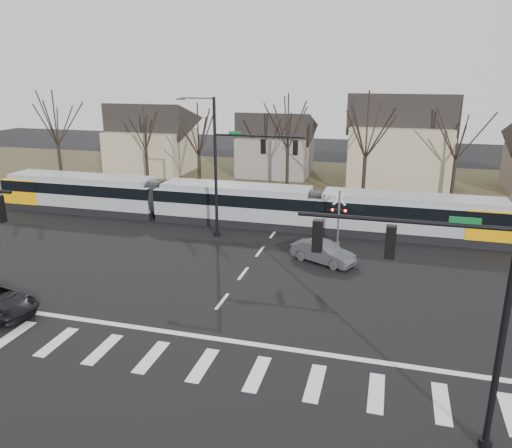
# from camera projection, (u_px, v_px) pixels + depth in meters

# --- Properties ---
(ground) EXTENTS (140.00, 140.00, 0.00)m
(ground) POSITION_uv_depth(u_px,v_px,m) (209.00, 318.00, 25.18)
(ground) COLOR black
(grass_verge) EXTENTS (140.00, 28.00, 0.01)m
(grass_verge) POSITION_uv_depth(u_px,v_px,m) (311.00, 184.00, 54.66)
(grass_verge) COLOR #38331E
(grass_verge) RESTS_ON ground
(crosswalk) EXTENTS (27.00, 2.60, 0.01)m
(crosswalk) POSITION_uv_depth(u_px,v_px,m) (177.00, 361.00, 21.49)
(crosswalk) COLOR silver
(crosswalk) RESTS_ON ground
(stop_line) EXTENTS (28.00, 0.35, 0.01)m
(stop_line) POSITION_uv_depth(u_px,v_px,m) (196.00, 336.00, 23.52)
(stop_line) COLOR silver
(stop_line) RESTS_ON ground
(lane_dashes) EXTENTS (0.18, 30.00, 0.01)m
(lane_dashes) POSITION_uv_depth(u_px,v_px,m) (279.00, 226.00, 39.92)
(lane_dashes) COLOR silver
(lane_dashes) RESTS_ON ground
(rail_pair) EXTENTS (90.00, 1.52, 0.06)m
(rail_pair) POSITION_uv_depth(u_px,v_px,m) (278.00, 227.00, 39.73)
(rail_pair) COLOR #59595E
(rail_pair) RESTS_ON ground
(tram) EXTENTS (41.99, 3.12, 3.18)m
(tram) POSITION_uv_depth(u_px,v_px,m) (234.00, 202.00, 40.36)
(tram) COLOR gray
(tram) RESTS_ON ground
(sedan) EXTENTS (4.74, 5.40, 1.41)m
(sedan) POSITION_uv_depth(u_px,v_px,m) (323.00, 252.00, 32.27)
(sedan) COLOR #45484C
(sedan) RESTS_ON ground
(signal_pole_near_right) EXTENTS (6.72, 0.44, 8.00)m
(signal_pole_near_right) POSITION_uv_depth(u_px,v_px,m) (442.00, 299.00, 15.58)
(signal_pole_near_right) COLOR black
(signal_pole_near_right) RESTS_ON ground
(signal_pole_far) EXTENTS (9.28, 0.44, 10.20)m
(signal_pole_far) POSITION_uv_depth(u_px,v_px,m) (236.00, 162.00, 35.61)
(signal_pole_far) COLOR black
(signal_pole_far) RESTS_ON ground
(rail_crossing_signal) EXTENTS (1.08, 0.36, 4.00)m
(rail_crossing_signal) POSITION_uv_depth(u_px,v_px,m) (338.00, 220.00, 35.15)
(rail_crossing_signal) COLOR #59595B
(rail_crossing_signal) RESTS_ON ground
(tree_row) EXTENTS (59.20, 7.20, 10.00)m
(tree_row) POSITION_uv_depth(u_px,v_px,m) (324.00, 147.00, 47.15)
(tree_row) COLOR black
(tree_row) RESTS_ON ground
(house_a) EXTENTS (9.72, 8.64, 8.60)m
(house_a) POSITION_uv_depth(u_px,v_px,m) (151.00, 135.00, 60.20)
(house_a) COLOR tan
(house_a) RESTS_ON ground
(house_b) EXTENTS (8.64, 7.56, 7.65)m
(house_b) POSITION_uv_depth(u_px,v_px,m) (275.00, 141.00, 58.42)
(house_b) COLOR gray
(house_b) RESTS_ON ground
(house_c) EXTENTS (10.80, 8.64, 10.10)m
(house_c) POSITION_uv_depth(u_px,v_px,m) (400.00, 138.00, 51.77)
(house_c) COLOR tan
(house_c) RESTS_ON ground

